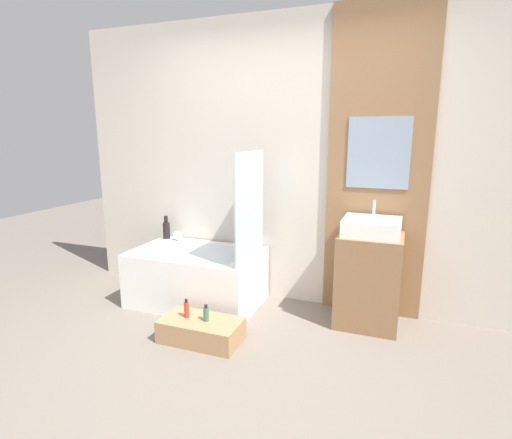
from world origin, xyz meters
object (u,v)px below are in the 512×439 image
at_px(vase_tall_dark, 166,229).
at_px(bottle_soap_secondary, 206,314).
at_px(bathtub, 197,277).
at_px(vase_round_light, 178,236).
at_px(bottle_soap_primary, 187,309).
at_px(wooden_step_bench, 201,330).
at_px(sink, 372,227).

bearing_deg(vase_tall_dark, bottle_soap_secondary, -44.50).
bearing_deg(bathtub, vase_tall_dark, 150.23).
relative_size(vase_round_light, bottle_soap_primary, 0.61).
xyz_separation_m(bathtub, vase_round_light, (-0.36, 0.27, 0.30)).
height_order(wooden_step_bench, vase_tall_dark, vase_tall_dark).
bearing_deg(wooden_step_bench, vase_tall_dark, 134.03).
bearing_deg(vase_tall_dark, wooden_step_bench, -45.97).
relative_size(bottle_soap_primary, bottle_soap_secondary, 1.16).
xyz_separation_m(wooden_step_bench, bottle_soap_secondary, (0.05, 0.00, 0.14)).
height_order(bottle_soap_primary, bottle_soap_secondary, bottle_soap_primary).
bearing_deg(wooden_step_bench, vase_round_light, 129.51).
height_order(bathtub, wooden_step_bench, bathtub).
distance_m(bathtub, vase_round_light, 0.54).
relative_size(sink, vase_tall_dark, 1.89).
distance_m(sink, bottle_soap_primary, 1.60).
relative_size(vase_tall_dark, bottle_soap_secondary, 1.83).
bearing_deg(wooden_step_bench, bathtub, 121.32).
bearing_deg(bottle_soap_secondary, vase_round_light, 131.23).
xyz_separation_m(vase_tall_dark, bottle_soap_secondary, (0.92, -0.91, -0.37)).
bearing_deg(wooden_step_bench, bottle_soap_primary, 180.00).
xyz_separation_m(wooden_step_bench, sink, (1.16, 0.75, 0.75)).
xyz_separation_m(sink, vase_tall_dark, (-2.04, 0.16, -0.23)).
relative_size(vase_round_light, bottle_soap_secondary, 0.70).
distance_m(vase_tall_dark, vase_round_light, 0.15).
xyz_separation_m(sink, bottle_soap_secondary, (-1.12, -0.75, -0.61)).
relative_size(wooden_step_bench, bottle_soap_secondary, 4.77).
bearing_deg(sink, bottle_soap_secondary, -146.14).
bearing_deg(bottle_soap_secondary, bathtub, 124.33).
distance_m(vase_tall_dark, bottle_soap_secondary, 1.35).
xyz_separation_m(bathtub, wooden_step_bench, (0.38, -0.62, -0.17)).
relative_size(sink, bottle_soap_primary, 2.99).
distance_m(sink, vase_round_light, 1.93).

